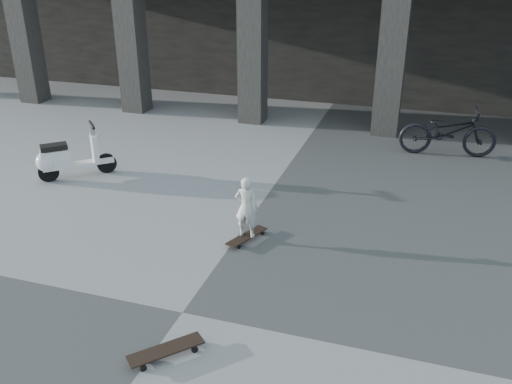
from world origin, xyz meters
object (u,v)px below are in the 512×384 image
(child, at_px, (246,207))
(skateboard_spare, at_px, (166,350))
(scooter, at_px, (63,159))
(longboard, at_px, (247,236))
(bicycle, at_px, (448,131))

(child, bearing_deg, skateboard_spare, 88.49)
(skateboard_spare, bearing_deg, child, 42.55)
(skateboard_spare, height_order, scooter, scooter)
(longboard, xyz_separation_m, child, (0.00, 0.00, 0.53))
(child, distance_m, bicycle, 6.05)
(scooter, bearing_deg, skateboard_spare, -86.34)
(skateboard_spare, distance_m, bicycle, 8.70)
(skateboard_spare, distance_m, scooter, 6.10)
(longboard, distance_m, scooter, 4.61)
(skateboard_spare, distance_m, child, 2.95)
(child, height_order, bicycle, bicycle)
(scooter, bearing_deg, bicycle, -15.02)
(longboard, xyz_separation_m, skateboard_spare, (-0.02, -2.91, 0.02))
(skateboard_spare, xyz_separation_m, bicycle, (3.10, 8.11, 0.48))
(bicycle, bearing_deg, scooter, 110.03)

